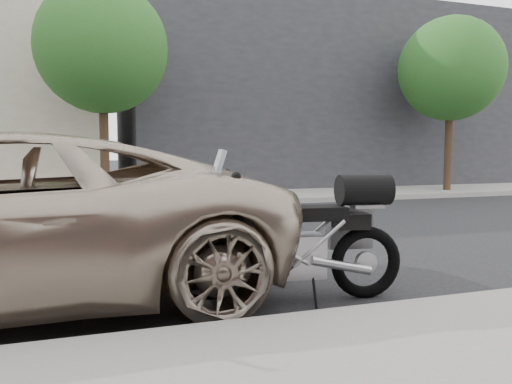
{
  "coord_description": "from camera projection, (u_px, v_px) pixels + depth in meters",
  "views": [
    {
      "loc": [
        2.38,
        7.82,
        1.54
      ],
      "look_at": [
        0.08,
        0.9,
        0.9
      ],
      "focal_mm": 35.0,
      "sensor_mm": 36.0,
      "label": 1
    }
  ],
  "objects": [
    {
      "name": "ground",
      "position": [
        243.0,
        241.0,
        8.27
      ],
      "size": [
        120.0,
        120.0,
        0.0
      ],
      "primitive_type": "plane",
      "color": "black",
      "rests_on": "ground"
    },
    {
      "name": "far_sidewalk",
      "position": [
        178.0,
        199.0,
        14.41
      ],
      "size": [
        44.0,
        3.0,
        0.15
      ],
      "primitive_type": "cube",
      "color": "gray",
      "rests_on": "ground"
    },
    {
      "name": "motorcycle",
      "position": [
        302.0,
        236.0,
        5.0
      ],
      "size": [
        2.42,
        0.79,
        1.54
      ],
      "rotation": [
        0.0,
        0.0,
        -0.13
      ],
      "color": "black",
      "rests_on": "ground"
    },
    {
      "name": "street_tree_mid",
      "position": [
        102.0,
        48.0,
        12.95
      ],
      "size": [
        3.4,
        3.4,
        5.7
      ],
      "color": "#372619",
      "rests_on": "far_sidewalk"
    },
    {
      "name": "street_tree_left",
      "position": [
        451.0,
        69.0,
        16.42
      ],
      "size": [
        3.4,
        3.4,
        5.7
      ],
      "color": "#372619",
      "rests_on": "far_sidewalk"
    },
    {
      "name": "far_building_dark",
      "position": [
        303.0,
        106.0,
        22.93
      ],
      "size": [
        16.0,
        11.0,
        7.0
      ],
      "color": "#27262B",
      "rests_on": "ground"
    }
  ]
}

